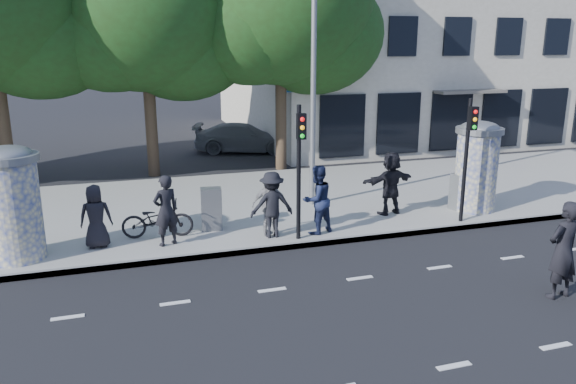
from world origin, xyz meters
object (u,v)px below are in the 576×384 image
object	(u,v)px
cabinet_left	(211,209)
street_lamp	(314,49)
traffic_pole_far	(468,148)
traffic_pole_near	(299,159)
ped_a	(96,216)
ped_b	(166,210)
ad_column_left	(12,201)
car_right	(244,138)
ad_column_right	(477,164)
ped_c	(317,200)
ped_d	(272,205)
ped_f	(391,183)
ped_e	(270,205)
bicycle	(157,219)
man_road	(563,250)
cabinet_right	(460,191)

from	to	relation	value
cabinet_left	street_lamp	bearing A→B (deg)	29.98
traffic_pole_far	street_lamp	bearing A→B (deg)	140.12
traffic_pole_near	ped_a	distance (m)	5.12
traffic_pole_near	ped_b	size ratio (longest dim) A/B	1.92
ad_column_left	car_right	bearing A→B (deg)	55.58
ad_column_right	ped_c	bearing A→B (deg)	-173.67
ad_column_right	ped_d	bearing A→B (deg)	-175.46
street_lamp	ped_a	xyz separation A→B (m)	(-6.26, -1.89, -3.86)
ped_d	cabinet_left	xyz separation A→B (m)	(-1.37, 1.04, -0.29)
street_lamp	ped_f	size ratio (longest dim) A/B	4.35
ped_e	car_right	size ratio (longest dim) A/B	0.35
ad_column_right	ped_b	size ratio (longest dim) A/B	1.50
street_lamp	bicycle	bearing A→B (deg)	-161.58
ped_c	bicycle	xyz separation A→B (m)	(-4.00, 0.91, -0.43)
ped_c	man_road	bearing A→B (deg)	106.25
ad_column_right	traffic_pole_far	distance (m)	1.52
bicycle	cabinet_left	world-z (taller)	cabinet_left
traffic_pole_near	man_road	world-z (taller)	traffic_pole_near
traffic_pole_far	ped_b	distance (m)	8.14
ped_e	man_road	bearing A→B (deg)	154.61
street_lamp	cabinet_left	xyz separation A→B (m)	(-3.37, -1.40, -4.08)
ad_column_left	cabinet_right	xyz separation A→B (m)	(12.02, 0.38, -0.84)
bicycle	man_road	bearing A→B (deg)	-119.51
ped_a	bicycle	world-z (taller)	ped_a
bicycle	ped_f	bearing A→B (deg)	-81.79
traffic_pole_far	ped_c	xyz separation A→B (m)	(-4.20, 0.33, -1.18)
car_right	ad_column_left	bearing A→B (deg)	163.22
ped_e	man_road	world-z (taller)	man_road
ad_column_right	ped_d	size ratio (longest dim) A/B	1.55
ad_column_left	ped_a	bearing A→B (deg)	8.01
ad_column_left	car_right	distance (m)	14.34
ad_column_right	ped_f	distance (m)	2.66
traffic_pole_near	cabinet_right	bearing A→B (deg)	11.36
ped_f	man_road	bearing A→B (deg)	87.66
ped_d	traffic_pole_far	bearing A→B (deg)	176.86
traffic_pole_far	ad_column_left	bearing A→B (deg)	176.45
ad_column_left	cabinet_left	world-z (taller)	ad_column_left
man_road	car_right	bearing A→B (deg)	-90.33
ped_c	car_right	size ratio (longest dim) A/B	0.40
ped_a	cabinet_right	distance (m)	10.29
traffic_pole_near	man_road	distance (m)	6.13
ped_a	ped_e	world-z (taller)	ped_e
ad_column_right	bicycle	bearing A→B (deg)	177.91
ped_f	cabinet_right	xyz separation A→B (m)	(2.21, -0.20, -0.38)
ad_column_right	car_right	world-z (taller)	ad_column_right
bicycle	car_right	xyz separation A→B (m)	(4.89, 11.27, 0.04)
ped_e	ad_column_left	bearing A→B (deg)	20.06
ped_e	cabinet_left	size ratio (longest dim) A/B	1.41
traffic_pole_near	ped_d	bearing A→B (deg)	146.37
traffic_pole_far	man_road	xyz separation A→B (m)	(-0.76, -4.44, -1.22)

